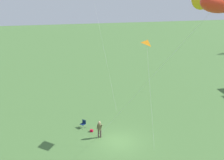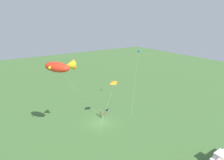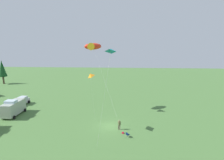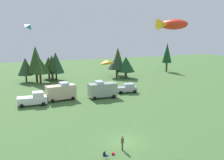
{
  "view_description": "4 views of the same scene",
  "coord_description": "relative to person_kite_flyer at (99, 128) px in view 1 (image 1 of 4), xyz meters",
  "views": [
    {
      "loc": [
        26.11,
        -5.93,
        15.23
      ],
      "look_at": [
        -1.64,
        -0.36,
        5.81
      ],
      "focal_mm": 50.0,
      "sensor_mm": 36.0,
      "label": 1
    },
    {
      "loc": [
        14.94,
        27.11,
        19.69
      ],
      "look_at": [
        -3.83,
        -1.31,
        8.09
      ],
      "focal_mm": 28.0,
      "sensor_mm": 36.0,
      "label": 2
    },
    {
      "loc": [
        -28.74,
        -2.2,
        14.16
      ],
      "look_at": [
        -1.85,
        -0.51,
        8.7
      ],
      "focal_mm": 28.0,
      "sensor_mm": 36.0,
      "label": 3
    },
    {
      "loc": [
        -11.82,
        -26.68,
        13.55
      ],
      "look_at": [
        -2.26,
        -1.06,
        7.95
      ],
      "focal_mm": 42.0,
      "sensor_mm": 36.0,
      "label": 4
    }
  ],
  "objects": [
    {
      "name": "kite_large_fish",
      "position": [
        9.43,
        5.9,
        12.8
      ],
      "size": [
        11.62,
        8.29,
        14.56
      ],
      "color": "red",
      "rests_on": "ground"
    },
    {
      "name": "ground_plane",
      "position": [
        1.26,
        1.7,
        -1.02
      ],
      "size": [
        160.0,
        160.0,
        0.0
      ],
      "primitive_type": "plane",
      "color": "#466F37"
    },
    {
      "name": "person_kite_flyer",
      "position": [
        0.0,
        0.0,
        0.0
      ],
      "size": [
        0.42,
        0.6,
        1.74
      ],
      "rotation": [
        0.0,
        0.0,
        6.01
      ],
      "color": "#4D3335",
      "rests_on": "ground"
    },
    {
      "name": "kite_delta_orange",
      "position": [
        -0.21,
        4.74,
        8.34
      ],
      "size": [
        4.23,
        1.25,
        9.77
      ],
      "color": "orange",
      "rests_on": "ground"
    },
    {
      "name": "folding_chair",
      "position": [
        -2.48,
        -1.33,
        -0.53
      ],
      "size": [
        0.68,
        0.68,
        0.82
      ],
      "rotation": [
        0.0,
        0.0,
        5.42
      ],
      "color": "#0C1E45",
      "rests_on": "ground"
    },
    {
      "name": "backpack_on_grass",
      "position": [
        -1.34,
        -0.63,
        -0.91
      ],
      "size": [
        0.36,
        0.39,
        0.22
      ],
      "primitive_type": "cube",
      "rotation": [
        0.0,
        0.0,
        1.0
      ],
      "color": "red",
      "rests_on": "ground"
    }
  ]
}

